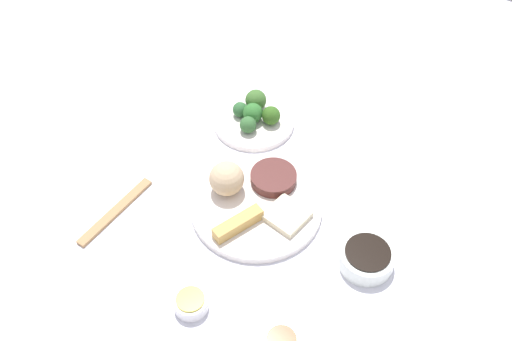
{
  "coord_description": "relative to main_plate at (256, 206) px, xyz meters",
  "views": [
    {
      "loc": [
        0.59,
        0.37,
        0.97
      ],
      "look_at": [
        -0.09,
        -0.06,
        0.06
      ],
      "focal_mm": 40.0,
      "sensor_mm": 36.0,
      "label": 1
    }
  ],
  "objects": [
    {
      "name": "tabletop",
      "position": [
        0.03,
        0.02,
        -0.02
      ],
      "size": [
        2.2,
        2.2,
        0.02
      ],
      "primitive_type": "cube",
      "color": "silver",
      "rests_on": "ground"
    },
    {
      "name": "main_plate",
      "position": [
        0.0,
        0.0,
        0.0
      ],
      "size": [
        0.28,
        0.28,
        0.02
      ],
      "primitive_type": "cylinder",
      "color": "white",
      "rests_on": "tabletop"
    },
    {
      "name": "rice_scoop",
      "position": [
        0.0,
        -0.07,
        0.04
      ],
      "size": [
        0.07,
        0.07,
        0.07
      ],
      "primitive_type": "sphere",
      "color": "#CDAE84",
      "rests_on": "main_plate"
    },
    {
      "name": "spring_roll",
      "position": [
        0.07,
        0.0,
        0.02
      ],
      "size": [
        0.11,
        0.06,
        0.03
      ],
      "primitive_type": "cube",
      "rotation": [
        0.0,
        0.0,
        2.78
      ],
      "color": "tan",
      "rests_on": "main_plate"
    },
    {
      "name": "crab_rangoon_wonton",
      "position": [
        -0.0,
        0.07,
        0.02
      ],
      "size": [
        0.09,
        0.09,
        0.01
      ],
      "primitive_type": "cube",
      "rotation": [
        0.0,
        0.0,
        -0.15
      ],
      "color": "beige",
      "rests_on": "main_plate"
    },
    {
      "name": "stir_fry_heap",
      "position": [
        -0.07,
        -0.0,
        0.02
      ],
      "size": [
        0.1,
        0.1,
        0.02
      ],
      "primitive_type": "cylinder",
      "color": "#4F2420",
      "rests_on": "main_plate"
    },
    {
      "name": "broccoli_plate",
      "position": [
        -0.21,
        -0.14,
        -0.0
      ],
      "size": [
        0.19,
        0.19,
        0.01
      ],
      "primitive_type": "cylinder",
      "color": "white",
      "rests_on": "tabletop"
    },
    {
      "name": "broccoli_floret_0",
      "position": [
        -0.21,
        -0.14,
        0.03
      ],
      "size": [
        0.05,
        0.05,
        0.05
      ],
      "primitive_type": "sphere",
      "color": "#2F6E2C",
      "rests_on": "broccoli_plate"
    },
    {
      "name": "broccoli_floret_1",
      "position": [
        -0.25,
        -0.16,
        0.03
      ],
      "size": [
        0.05,
        0.05,
        0.05
      ],
      "primitive_type": "sphere",
      "color": "#3C672B",
      "rests_on": "broccoli_plate"
    },
    {
      "name": "broccoli_floret_3",
      "position": [
        -0.21,
        -0.18,
        0.02
      ],
      "size": [
        0.04,
        0.04,
        0.04
      ],
      "primitive_type": "sphere",
      "color": "#2F6032",
      "rests_on": "broccoli_plate"
    },
    {
      "name": "broccoli_floret_4",
      "position": [
        -0.23,
        -0.1,
        0.03
      ],
      "size": [
        0.04,
        0.04,
        0.04
      ],
      "primitive_type": "sphere",
      "color": "#335F1D",
      "rests_on": "broccoli_plate"
    },
    {
      "name": "broccoli_floret_6",
      "position": [
        -0.17,
        -0.13,
        0.03
      ],
      "size": [
        0.04,
        0.04,
        0.04
      ],
      "primitive_type": "sphere",
      "color": "#356532",
      "rests_on": "broccoli_plate"
    },
    {
      "name": "soy_sauce_bowl",
      "position": [
        0.0,
        0.25,
        0.01
      ],
      "size": [
        0.11,
        0.11,
        0.04
      ],
      "primitive_type": "cylinder",
      "color": "white",
      "rests_on": "tabletop"
    },
    {
      "name": "soy_sauce_bowl_liquid",
      "position": [
        0.0,
        0.25,
        0.03
      ],
      "size": [
        0.09,
        0.09,
        0.0
      ],
      "primitive_type": "cylinder",
      "color": "black",
      "rests_on": "soy_sauce_bowl"
    },
    {
      "name": "sauce_ramekin_sweet_and_sour_liquid",
      "position": [
        0.23,
        0.2,
        0.02
      ],
      "size": [
        0.05,
        0.05,
        0.0
      ],
      "primitive_type": "cylinder",
      "color": "red",
      "rests_on": "sauce_ramekin_sweet_and_sour"
    },
    {
      "name": "sauce_ramekin_hot_mustard",
      "position": [
        0.26,
        0.02,
        0.01
      ],
      "size": [
        0.06,
        0.06,
        0.03
      ],
      "primitive_type": "cylinder",
      "color": "white",
      "rests_on": "tabletop"
    },
    {
      "name": "sauce_ramekin_hot_mustard_liquid",
      "position": [
        0.26,
        0.02,
        0.02
      ],
      "size": [
        0.05,
        0.05,
        0.0
      ],
      "primitive_type": "cylinder",
      "color": "gold",
      "rests_on": "sauce_ramekin_hot_mustard"
    },
    {
      "name": "chopsticks_pair",
      "position": [
        0.17,
        -0.24,
        -0.0
      ],
      "size": [
        0.2,
        0.03,
        0.01
      ],
      "primitive_type": "cube",
      "rotation": [
        0.0,
        0.0,
        3.11
      ],
      "color": "#A87C4C",
      "rests_on": "tabletop"
    }
  ]
}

